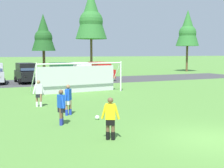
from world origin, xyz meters
TOP-DOWN VIEW (x-y plane):
  - ground_plane at (0.00, 15.00)m, footprint 400.00×400.00m
  - parking_lot_strip at (0.00, 25.76)m, footprint 52.00×8.40m
  - soccer_ball at (-2.74, 5.11)m, footprint 0.22×0.22m
  - soccer_goal at (-0.47, 15.40)m, footprint 7.57×2.64m
  - referee at (-3.57, 1.56)m, footprint 0.66×0.47m
  - player_striker_near at (-4.65, 4.75)m, footprint 0.31×0.75m
  - player_midfield_center at (-4.70, 9.99)m, footprint 0.74×0.28m
  - player_defender_far at (-3.74, 6.78)m, footprint 0.57×0.60m
  - parked_car_slot_left at (-3.09, 25.69)m, footprint 2.25×4.66m
  - parked_car_slot_center_left at (0.60, 24.76)m, footprint 2.38×4.72m
  - parked_car_slot_center at (2.93, 25.09)m, footprint 2.15×4.61m
  - parked_car_slot_center_right at (5.65, 25.89)m, footprint 2.34×4.70m
  - tree_center_back at (0.41, 33.24)m, footprint 3.17×3.17m
  - tree_mid_right at (8.38, 36.35)m, footprint 4.84×4.84m
  - tree_right_edge at (25.66, 35.25)m, footprint 3.97×3.97m

SIDE VIEW (x-z plane):
  - ground_plane at x=0.00m, z-range 0.00..0.00m
  - parking_lot_strip at x=0.00m, z-range 0.00..0.01m
  - soccer_ball at x=-2.74m, z-range 0.00..0.22m
  - referee at x=-3.57m, z-range 0.00..1.64m
  - player_striker_near at x=-4.65m, z-range 0.00..1.64m
  - player_midfield_center at x=-4.70m, z-range 0.00..1.64m
  - player_defender_far at x=-3.74m, z-range 0.00..1.64m
  - parked_car_slot_left at x=-3.09m, z-range 0.03..2.19m
  - parked_car_slot_center_left at x=0.60m, z-range 0.03..2.19m
  - parked_car_slot_center at x=2.93m, z-range 0.03..2.19m
  - parked_car_slot_center_right at x=5.65m, z-range 0.03..2.19m
  - soccer_goal at x=-0.47m, z-range 0.01..2.58m
  - tree_center_back at x=0.41m, z-range 1.57..10.03m
  - tree_right_edge at x=25.66m, z-range 1.99..12.58m
  - tree_mid_right at x=8.38m, z-range 2.43..15.33m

